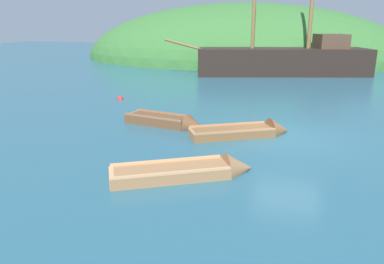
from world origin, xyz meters
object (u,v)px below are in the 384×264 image
at_px(rowboat_outer_left, 248,133).
at_px(buoy_red, 120,99).
at_px(sailing_ship, 283,64).
at_px(rowboat_outer_right, 168,123).
at_px(rowboat_near_dock, 192,173).

xyz_separation_m(rowboat_outer_left, buoy_red, (-7.67, 4.87, -0.09)).
distance_m(sailing_ship, rowboat_outer_right, 17.68).
height_order(rowboat_outer_right, rowboat_outer_left, rowboat_outer_left).
height_order(sailing_ship, rowboat_outer_left, sailing_ship).
bearing_deg(rowboat_near_dock, sailing_ship, 57.26).
xyz_separation_m(rowboat_outer_right, rowboat_outer_left, (3.29, -0.42, -0.04)).
bearing_deg(rowboat_outer_right, buoy_red, 145.93).
relative_size(rowboat_outer_right, rowboat_outer_left, 0.92).
relative_size(rowboat_near_dock, rowboat_outer_right, 1.11).
height_order(rowboat_near_dock, rowboat_outer_left, rowboat_outer_left).
xyz_separation_m(rowboat_near_dock, rowboat_outer_right, (-2.37, 4.68, 0.03)).
xyz_separation_m(sailing_ship, rowboat_outer_left, (-0.37, -17.71, -0.74)).
distance_m(sailing_ship, buoy_red, 15.17).
distance_m(rowboat_near_dock, rowboat_outer_left, 4.35).
height_order(rowboat_near_dock, rowboat_outer_right, rowboat_outer_right).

